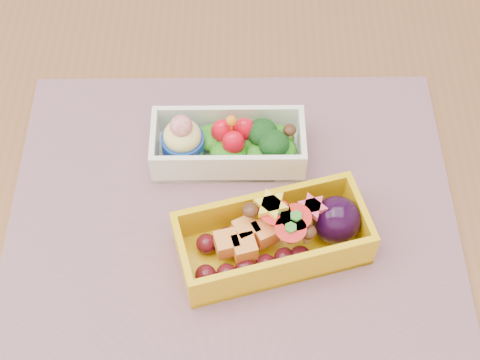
{
  "coord_description": "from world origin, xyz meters",
  "views": [
    {
      "loc": [
        -0.01,
        -0.38,
        1.36
      ],
      "look_at": [
        -0.01,
        0.01,
        0.79
      ],
      "focal_mm": 52.71,
      "sensor_mm": 36.0,
      "label": 1
    }
  ],
  "objects_px": {
    "placemat": "(233,205)",
    "bento_white": "(227,144)",
    "table": "(252,255)",
    "bento_yellow": "(277,237)"
  },
  "relations": [
    {
      "from": "bento_white",
      "to": "placemat",
      "type": "bearing_deg",
      "value": -85.23
    },
    {
      "from": "placemat",
      "to": "bento_white",
      "type": "distance_m",
      "value": 0.07
    },
    {
      "from": "table",
      "to": "bento_yellow",
      "type": "distance_m",
      "value": 0.14
    },
    {
      "from": "bento_white",
      "to": "bento_yellow",
      "type": "bearing_deg",
      "value": -67.44
    },
    {
      "from": "table",
      "to": "placemat",
      "type": "xyz_separation_m",
      "value": [
        -0.02,
        0.0,
        0.1
      ]
    },
    {
      "from": "table",
      "to": "bento_yellow",
      "type": "bearing_deg",
      "value": -65.19
    },
    {
      "from": "table",
      "to": "bento_white",
      "type": "relative_size",
      "value": 7.49
    },
    {
      "from": "table",
      "to": "bento_white",
      "type": "height_order",
      "value": "bento_white"
    },
    {
      "from": "placemat",
      "to": "bento_white",
      "type": "relative_size",
      "value": 2.81
    },
    {
      "from": "placemat",
      "to": "bento_yellow",
      "type": "xyz_separation_m",
      "value": [
        0.04,
        -0.05,
        0.03
      ]
    }
  ]
}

